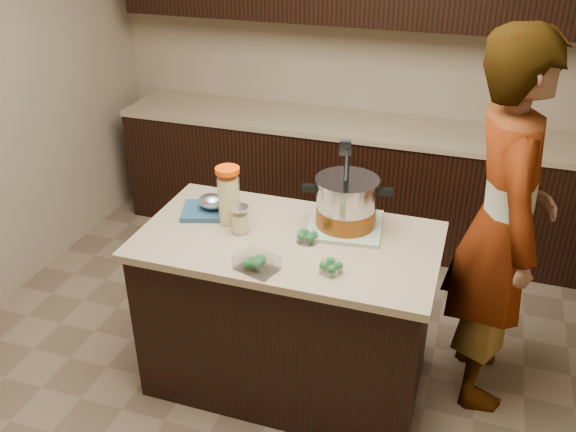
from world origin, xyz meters
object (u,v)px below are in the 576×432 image
object	(u,v)px
lemonade_pitcher	(229,197)
stock_pot	(346,205)
person	(502,228)
island	(288,311)

from	to	relation	value
lemonade_pitcher	stock_pot	bearing A→B (deg)	12.22
lemonade_pitcher	person	xyz separation A→B (m)	(1.31, 0.25, -0.07)
island	person	distance (m)	1.15
island	lemonade_pitcher	xyz separation A→B (m)	(-0.33, 0.06, 0.58)
island	lemonade_pitcher	bearing A→B (deg)	169.26
lemonade_pitcher	person	size ratio (longest dim) A/B	0.15
stock_pot	island	bearing A→B (deg)	-153.67
lemonade_pitcher	person	world-z (taller)	person
lemonade_pitcher	island	bearing A→B (deg)	-10.74
island	lemonade_pitcher	world-z (taller)	lemonade_pitcher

